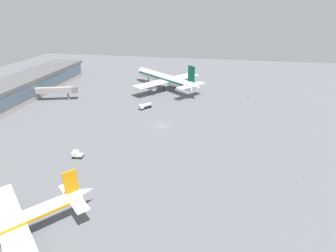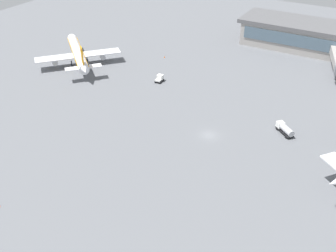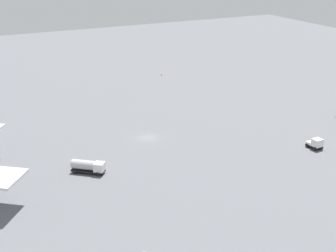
{
  "view_description": "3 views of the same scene",
  "coord_description": "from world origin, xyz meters",
  "px_view_note": "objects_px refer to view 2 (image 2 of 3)",
  "views": [
    {
      "loc": [
        95.99,
        20.89,
        45.72
      ],
      "look_at": [
        8.51,
        4.51,
        4.18
      ],
      "focal_mm": 28.52,
      "sensor_mm": 36.0,
      "label": 1
    },
    {
      "loc": [
        -35.91,
        83.44,
        60.17
      ],
      "look_at": [
        10.19,
        4.58,
        2.19
      ],
      "focal_mm": 42.57,
      "sensor_mm": 36.0,
      "label": 2
    },
    {
      "loc": [
        -43.45,
        -95.35,
        41.51
      ],
      "look_at": [
        -1.12,
        -12.16,
        6.97
      ],
      "focal_mm": 54.42,
      "sensor_mm": 36.0,
      "label": 3
    }
  ],
  "objects_px": {
    "airplane_at_gate": "(78,53)",
    "safety_cone_near_gate": "(164,57)",
    "fuel_truck": "(285,129)",
    "baggage_tug": "(160,78)"
  },
  "relations": [
    {
      "from": "fuel_truck",
      "to": "airplane_at_gate",
      "type": "bearing_deg",
      "value": 34.82
    },
    {
      "from": "airplane_at_gate",
      "to": "baggage_tug",
      "type": "height_order",
      "value": "airplane_at_gate"
    },
    {
      "from": "airplane_at_gate",
      "to": "fuel_truck",
      "type": "bearing_deg",
      "value": -144.48
    },
    {
      "from": "baggage_tug",
      "to": "safety_cone_near_gate",
      "type": "relative_size",
      "value": 5.55
    },
    {
      "from": "airplane_at_gate",
      "to": "baggage_tug",
      "type": "bearing_deg",
      "value": -134.62
    },
    {
      "from": "airplane_at_gate",
      "to": "safety_cone_near_gate",
      "type": "distance_m",
      "value": 32.75
    },
    {
      "from": "airplane_at_gate",
      "to": "fuel_truck",
      "type": "xyz_separation_m",
      "value": [
        -80.05,
        7.76,
        -2.9
      ]
    },
    {
      "from": "airplane_at_gate",
      "to": "fuel_truck",
      "type": "height_order",
      "value": "airplane_at_gate"
    },
    {
      "from": "airplane_at_gate",
      "to": "baggage_tug",
      "type": "relative_size",
      "value": 9.52
    },
    {
      "from": "fuel_truck",
      "to": "safety_cone_near_gate",
      "type": "distance_m",
      "value": 62.82
    }
  ]
}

